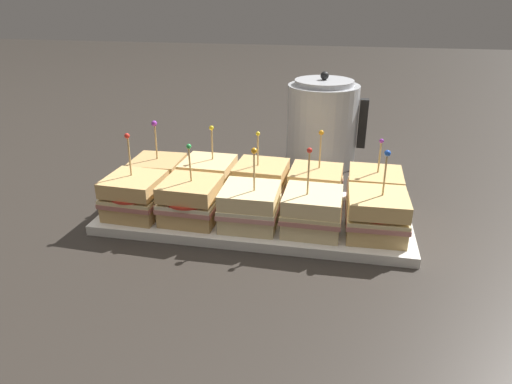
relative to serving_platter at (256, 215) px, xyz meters
name	(u,v)px	position (x,y,z in m)	size (l,w,h in m)	color
ground_plane	(256,219)	(0.00, 0.00, -0.01)	(6.00, 6.00, 0.00)	#2D2823
serving_platter	(256,215)	(0.00, 0.00, 0.00)	(0.58, 0.24, 0.02)	white
sandwich_front_far_left	(135,196)	(-0.22, -0.06, 0.05)	(0.11, 0.11, 0.16)	tan
sandwich_front_left	(191,200)	(-0.11, -0.06, 0.05)	(0.11, 0.11, 0.15)	tan
sandwich_front_center	(252,206)	(0.00, -0.06, 0.04)	(0.10, 0.10, 0.15)	beige
sandwich_front_right	(312,211)	(0.11, -0.06, 0.04)	(0.11, 0.11, 0.15)	beige
sandwich_front_far_right	(377,215)	(0.22, -0.05, 0.05)	(0.11, 0.11, 0.15)	tan
sandwich_back_far_left	(158,175)	(-0.22, 0.05, 0.05)	(0.10, 0.10, 0.15)	tan
sandwich_back_left	(209,178)	(-0.11, 0.06, 0.05)	(0.11, 0.11, 0.15)	#DBB77A
sandwich_back_center	(261,182)	(0.00, 0.05, 0.05)	(0.11, 0.11, 0.14)	tan
sandwich_back_right	(315,186)	(0.11, 0.06, 0.04)	(0.11, 0.11, 0.15)	tan
sandwich_back_far_right	(374,191)	(0.22, 0.05, 0.05)	(0.10, 0.10, 0.14)	tan
kettle_steel	(322,124)	(0.10, 0.34, 0.09)	(0.20, 0.17, 0.23)	#B7BABF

